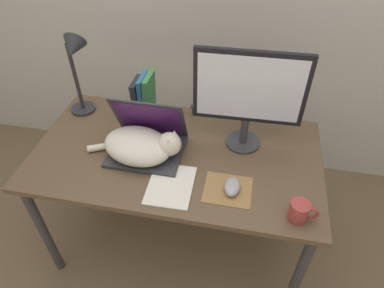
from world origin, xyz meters
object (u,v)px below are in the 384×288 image
(laptop, at_px, (148,141))
(webcam, at_px, (194,107))
(notepad, at_px, (171,185))
(external_monitor, at_px, (249,94))
(computer_mouse, at_px, (232,187))
(desk_lamp, at_px, (75,62))
(book_row, at_px, (144,97))
(mug, at_px, (300,211))
(cat, at_px, (141,145))

(laptop, xyz_separation_m, webcam, (0.16, 0.32, -0.01))
(notepad, bearing_deg, laptop, 128.14)
(laptop, xyz_separation_m, external_monitor, (0.44, 0.13, 0.23))
(laptop, distance_m, computer_mouse, 0.45)
(laptop, height_order, external_monitor, external_monitor)
(desk_lamp, bearing_deg, notepad, -36.19)
(book_row, relative_size, webcam, 3.67)
(laptop, bearing_deg, mug, -21.33)
(computer_mouse, xyz_separation_m, notepad, (-0.26, -0.03, -0.02))
(external_monitor, bearing_deg, computer_mouse, -93.56)
(laptop, distance_m, external_monitor, 0.51)
(computer_mouse, xyz_separation_m, desk_lamp, (-0.82, 0.38, 0.28))
(desk_lamp, bearing_deg, cat, -33.68)
(laptop, bearing_deg, notepad, -51.86)
(book_row, bearing_deg, cat, -76.18)
(notepad, relative_size, webcam, 3.68)
(cat, bearing_deg, external_monitor, 22.13)
(desk_lamp, bearing_deg, webcam, 11.63)
(cat, distance_m, notepad, 0.24)
(webcam, bearing_deg, external_monitor, -34.59)
(desk_lamp, relative_size, notepad, 1.86)
(laptop, height_order, mug, laptop)
(book_row, relative_size, desk_lamp, 0.54)
(external_monitor, xyz_separation_m, webcam, (-0.28, 0.19, -0.24))
(mug, bearing_deg, webcam, 131.69)
(external_monitor, xyz_separation_m, computer_mouse, (-0.02, -0.31, -0.26))
(external_monitor, bearing_deg, laptop, -163.20)
(external_monitor, xyz_separation_m, mug, (0.25, -0.40, -0.24))
(book_row, height_order, desk_lamp, desk_lamp)
(computer_mouse, relative_size, book_row, 0.43)
(cat, height_order, computer_mouse, cat)
(external_monitor, bearing_deg, cat, -157.87)
(notepad, bearing_deg, cat, 138.73)
(notepad, bearing_deg, computer_mouse, 6.30)
(external_monitor, bearing_deg, webcam, 145.41)
(webcam, relative_size, mug, 0.58)
(laptop, bearing_deg, computer_mouse, -22.72)
(computer_mouse, height_order, webcam, webcam)
(computer_mouse, distance_m, book_row, 0.67)
(cat, bearing_deg, webcam, 65.14)
(cat, distance_m, computer_mouse, 0.45)
(computer_mouse, distance_m, desk_lamp, 0.95)
(cat, distance_m, mug, 0.73)
(external_monitor, distance_m, notepad, 0.52)
(computer_mouse, relative_size, notepad, 0.43)
(laptop, height_order, book_row, laptop)
(laptop, distance_m, desk_lamp, 0.52)
(notepad, distance_m, webcam, 0.53)
(cat, relative_size, desk_lamp, 0.99)
(notepad, height_order, webcam, webcam)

